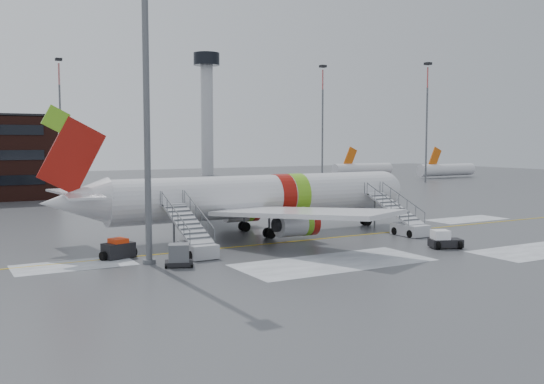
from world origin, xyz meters
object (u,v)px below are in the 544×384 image
baggage_tractor (118,250)px  light_mast_near (146,87)px  uld_container (179,256)px  airliner (252,197)px  airstair_aft (194,241)px  pushback_tug (444,240)px  airstair_fwd (404,223)px

baggage_tractor → light_mast_near: 11.93m
uld_container → baggage_tractor: size_ratio=0.76×
uld_container → light_mast_near: bearing=127.8°
uld_container → baggage_tractor: uld_container is taller
airliner → uld_container: (-10.66, -9.72, -2.70)m
baggage_tractor → light_mast_near: light_mast_near is taller
airstair_aft → baggage_tractor: (-5.20, 1.64, -0.45)m
airliner → pushback_tug: bearing=-52.8°
airstair_fwd → baggage_tractor: airstair_fwd is taller
airstair_fwd → uld_container: 23.07m
airstair_fwd → baggage_tractor: bearing=176.3°
uld_container → baggage_tractor: 5.57m
uld_container → pushback_tug: bearing=-9.9°
uld_container → baggage_tractor: (-2.79, 4.82, -0.10)m
airstair_fwd → uld_container: bearing=-172.1°
uld_container → light_mast_near: (-1.46, 1.89, 11.38)m
airliner → uld_container: 14.67m
airliner → pushback_tug: airliner is taller
baggage_tractor → uld_container: bearing=-59.9°
pushback_tug → light_mast_near: size_ratio=0.12×
airliner → pushback_tug: (10.16, -13.36, -2.79)m
airstair_aft → baggage_tractor: airstair_aft is taller
airliner → light_mast_near: bearing=-147.1°
pushback_tug → light_mast_near: 25.66m
uld_container → light_mast_near: size_ratio=0.10×
airliner → uld_container: size_ratio=15.67×
airliner → airstair_fwd: bearing=-28.2°
uld_container → airliner: bearing=42.4°
airstair_fwd → airstair_aft: (-20.43, 0.00, 0.00)m
airstair_fwd → light_mast_near: (-24.30, -1.30, 11.04)m
airstair_fwd → pushback_tug: (-2.02, -6.83, -0.44)m
airstair_fwd → pushback_tug: airstair_fwd is taller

